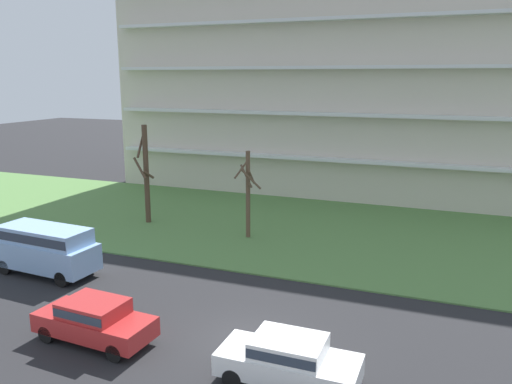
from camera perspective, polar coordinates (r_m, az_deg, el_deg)
The scene contains 8 objects.
ground at distance 19.41m, azimuth -0.85°, elevation -16.21°, with size 160.00×160.00×0.00m, color #232326.
grass_lawn_strip at distance 31.81m, azimuth 8.78°, elevation -4.55°, with size 80.00×16.00×0.08m, color #547F42.
apartment_building at distance 44.50m, azimuth 13.43°, elevation 13.16°, with size 41.77×13.56×20.04m.
tree_far_left at distance 33.72m, azimuth -12.09°, elevation 2.02°, with size 1.24×1.14×6.41m.
tree_left at distance 29.93m, azimuth -0.91°, elevation 0.02°, with size 1.66×1.66×5.22m.
sedan_white_near_left at distance 16.70m, azimuth 3.62°, elevation -17.96°, with size 4.40×1.80×1.57m.
van_blue_center_left at distance 26.85m, azimuth -22.30°, elevation -5.60°, with size 5.31×2.29×2.36m.
sedan_red_center_right at distance 19.89m, azimuth -17.46°, elevation -13.26°, with size 4.50×2.05×1.57m.
Camera 1 is at (6.47, -15.72, 9.37)m, focal length 36.14 mm.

